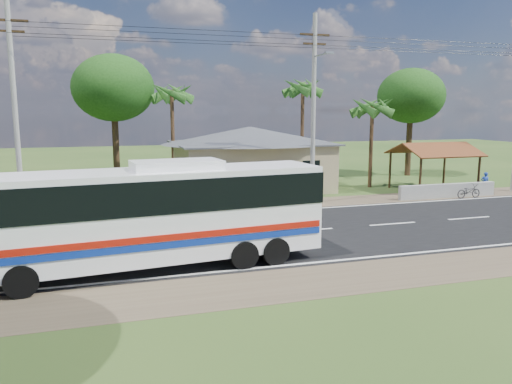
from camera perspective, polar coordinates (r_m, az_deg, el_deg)
ground at (r=23.34m, az=5.93°, el=-4.41°), size 120.00×120.00×0.00m
road at (r=23.34m, az=5.93°, el=-4.39°), size 120.00×16.00×0.03m
house at (r=35.39m, az=-0.72°, el=4.65°), size 12.40×10.00×5.00m
waiting_shed at (r=36.74m, az=19.70°, el=4.42°), size 5.20×4.48×3.35m
concrete_barrier at (r=34.10m, az=21.04°, el=0.14°), size 7.00×0.30×0.90m
utility_poles at (r=29.69m, az=6.00°, el=9.74°), size 32.80×2.22×11.00m
palm_near at (r=36.79m, az=13.17°, el=9.37°), size 2.80×2.80×6.70m
palm_mid at (r=39.33m, az=5.37°, el=11.67°), size 2.80×2.80×8.20m
palm_far at (r=37.20m, az=-9.62°, el=10.97°), size 2.80×2.80×7.70m
tree_behind_house at (r=38.91m, az=-15.99°, el=11.32°), size 6.00×6.00×9.61m
tree_behind_shed at (r=44.50m, az=17.31°, el=10.40°), size 5.60×5.60×9.02m
coach_bus at (r=17.55m, az=-12.13°, el=-1.88°), size 12.45×3.77×3.81m
motorcycle at (r=34.39m, az=23.13°, el=0.08°), size 1.72×0.64×0.90m
person at (r=36.53m, az=24.69°, el=0.94°), size 0.63×0.53×1.48m
small_car at (r=23.61m, az=-26.75°, el=-3.49°), size 2.97×4.41×1.39m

